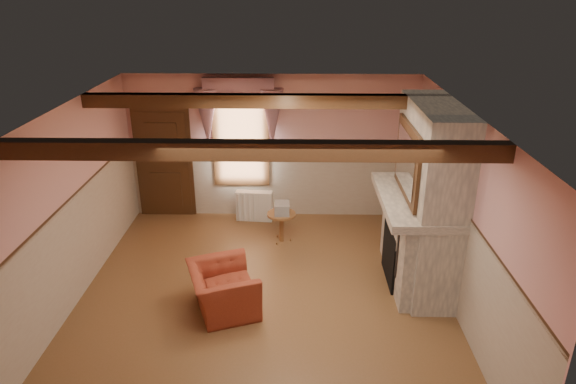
{
  "coord_description": "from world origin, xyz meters",
  "views": [
    {
      "loc": [
        0.48,
        -6.41,
        4.39
      ],
      "look_at": [
        0.34,
        0.8,
        1.39
      ],
      "focal_mm": 32.0,
      "sensor_mm": 36.0,
      "label": 1
    }
  ],
  "objects_px": {
    "side_table": "(281,227)",
    "oil_lamp": "(414,182)",
    "mantel_clock": "(406,171)",
    "armchair": "(223,289)",
    "bowl": "(418,196)",
    "radiator": "(254,206)"
  },
  "relations": [
    {
      "from": "radiator",
      "to": "side_table",
      "type": "bearing_deg",
      "value": -52.61
    },
    {
      "from": "bowl",
      "to": "side_table",
      "type": "bearing_deg",
      "value": 146.72
    },
    {
      "from": "side_table",
      "to": "oil_lamp",
      "type": "relative_size",
      "value": 1.96
    },
    {
      "from": "radiator",
      "to": "mantel_clock",
      "type": "xyz_separation_m",
      "value": [
        2.59,
        -1.3,
        1.22
      ]
    },
    {
      "from": "radiator",
      "to": "bowl",
      "type": "xyz_separation_m",
      "value": [
        2.59,
        -2.21,
        1.16
      ]
    },
    {
      "from": "armchair",
      "to": "bowl",
      "type": "relative_size",
      "value": 2.84
    },
    {
      "from": "bowl",
      "to": "oil_lamp",
      "type": "relative_size",
      "value": 1.27
    },
    {
      "from": "armchair",
      "to": "oil_lamp",
      "type": "xyz_separation_m",
      "value": [
        2.8,
        1.07,
        1.23
      ]
    },
    {
      "from": "radiator",
      "to": "oil_lamp",
      "type": "distance_m",
      "value": 3.45
    },
    {
      "from": "side_table",
      "to": "mantel_clock",
      "type": "relative_size",
      "value": 2.29
    },
    {
      "from": "bowl",
      "to": "mantel_clock",
      "type": "bearing_deg",
      "value": 90.0
    },
    {
      "from": "oil_lamp",
      "to": "radiator",
      "type": "bearing_deg",
      "value": 143.94
    },
    {
      "from": "side_table",
      "to": "oil_lamp",
      "type": "height_order",
      "value": "oil_lamp"
    },
    {
      "from": "radiator",
      "to": "mantel_clock",
      "type": "relative_size",
      "value": 2.92
    },
    {
      "from": "side_table",
      "to": "bowl",
      "type": "bearing_deg",
      "value": -33.28
    },
    {
      "from": "armchair",
      "to": "side_table",
      "type": "height_order",
      "value": "armchair"
    },
    {
      "from": "oil_lamp",
      "to": "side_table",
      "type": "bearing_deg",
      "value": 153.4
    },
    {
      "from": "mantel_clock",
      "to": "side_table",
      "type": "bearing_deg",
      "value": 168.17
    },
    {
      "from": "armchair",
      "to": "side_table",
      "type": "distance_m",
      "value": 2.23
    },
    {
      "from": "side_table",
      "to": "radiator",
      "type": "relative_size",
      "value": 0.79
    },
    {
      "from": "radiator",
      "to": "mantel_clock",
      "type": "height_order",
      "value": "mantel_clock"
    },
    {
      "from": "radiator",
      "to": "oil_lamp",
      "type": "xyz_separation_m",
      "value": [
        2.59,
        -1.89,
        1.26
      ]
    }
  ]
}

